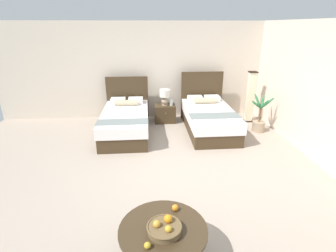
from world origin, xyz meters
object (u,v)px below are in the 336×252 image
at_px(coffee_table, 163,236).
at_px(loose_apple, 147,245).
at_px(nightstand, 165,113).
at_px(loose_orange, 175,208).
at_px(bed_near_window, 126,121).
at_px(vase, 171,102).
at_px(bed_near_corner, 209,118).
at_px(table_lamp, 165,96).
at_px(fruit_bowl, 164,228).
at_px(floor_lamp_corner, 250,97).
at_px(potted_palm, 259,121).

bearing_deg(coffee_table, loose_apple, -124.26).
distance_m(nightstand, loose_orange, 4.35).
xyz_separation_m(bed_near_window, vase, (1.21, 0.68, 0.26)).
bearing_deg(loose_apple, bed_near_corner, 69.08).
xyz_separation_m(bed_near_corner, table_lamp, (-1.06, 0.74, 0.42)).
bearing_deg(fruit_bowl, floor_lamp_corner, 59.34).
bearing_deg(floor_lamp_corner, vase, 177.15).
xyz_separation_m(bed_near_window, table_lamp, (1.04, 0.74, 0.43)).
height_order(bed_near_window, fruit_bowl, bed_near_window).
distance_m(nightstand, vase, 0.38).
relative_size(bed_near_window, coffee_table, 2.26).
xyz_separation_m(coffee_table, floor_lamp_corner, (2.69, 4.48, 0.33)).
xyz_separation_m(bed_near_window, loose_orange, (0.85, -3.62, 0.19)).
bearing_deg(bed_near_corner, potted_palm, -8.12).
bearing_deg(floor_lamp_corner, nightstand, 176.38).
bearing_deg(vase, bed_near_window, -150.60).
xyz_separation_m(nightstand, potted_palm, (2.33, -0.90, 0.04)).
relative_size(nightstand, vase, 3.06).
bearing_deg(vase, coffee_table, -96.53).
distance_m(table_lamp, loose_apple, 4.93).
relative_size(table_lamp, potted_palm, 0.45).
height_order(vase, fruit_bowl, vase).
height_order(loose_orange, potted_palm, potted_palm).
bearing_deg(bed_near_window, bed_near_corner, 0.06).
distance_m(nightstand, table_lamp, 0.51).
distance_m(table_lamp, fruit_bowl, 4.71).
relative_size(vase, potted_palm, 0.19).
height_order(fruit_bowl, loose_apple, fruit_bowl).
distance_m(loose_orange, floor_lamp_corner, 4.90).
distance_m(nightstand, floor_lamp_corner, 2.39).
bearing_deg(table_lamp, fruit_bowl, -94.19).
height_order(coffee_table, fruit_bowl, fruit_bowl).
distance_m(coffee_table, loose_apple, 0.34).
height_order(bed_near_window, loose_apple, bed_near_window).
xyz_separation_m(vase, potted_palm, (2.16, -0.86, -0.29)).
bearing_deg(nightstand, loose_orange, -92.53).
bearing_deg(coffee_table, floor_lamp_corner, 58.98).
bearing_deg(loose_orange, fruit_bowl, -114.64).
bearing_deg(floor_lamp_corner, loose_orange, -121.11).
bearing_deg(coffee_table, vase, 83.47).
bearing_deg(bed_near_window, loose_apple, -82.97).
bearing_deg(loose_orange, floor_lamp_corner, 58.89).
height_order(fruit_bowl, floor_lamp_corner, floor_lamp_corner).
relative_size(fruit_bowl, loose_apple, 5.53).
relative_size(nightstand, fruit_bowl, 1.49).
bearing_deg(table_lamp, loose_apple, -96.13).
bearing_deg(fruit_bowl, nightstand, 85.80).
bearing_deg(fruit_bowl, bed_near_corner, 70.40).
bearing_deg(loose_apple, vase, 81.81).
bearing_deg(vase, fruit_bowl, -96.33).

